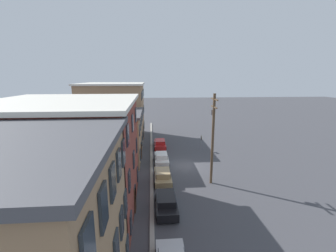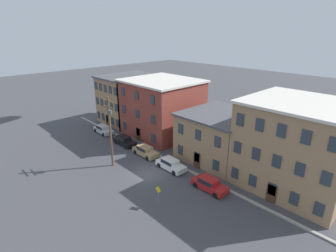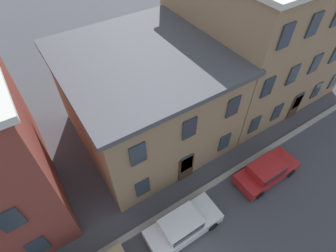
# 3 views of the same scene
# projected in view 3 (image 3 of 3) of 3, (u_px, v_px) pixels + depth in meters

# --- Properties ---
(kerb_strip) EXTENTS (56.00, 0.36, 0.16)m
(kerb_strip) POSITION_uv_depth(u_px,v_px,m) (154.00, 220.00, 15.51)
(kerb_strip) COLOR #9E998E
(kerb_strip) RESTS_ON ground_plane
(apartment_far) EXTENTS (9.93, 10.39, 6.78)m
(apartment_far) POSITION_uv_depth(u_px,v_px,m) (145.00, 98.00, 17.96)
(apartment_far) COLOR #9E7A56
(apartment_far) RESTS_ON ground_plane
(apartment_annex) EXTENTS (12.15, 11.10, 10.44)m
(apartment_annex) POSITION_uv_depth(u_px,v_px,m) (258.00, 30.00, 20.74)
(apartment_annex) COLOR #9E7A56
(apartment_annex) RESTS_ON ground_plane
(car_white) EXTENTS (4.40, 1.92, 1.43)m
(car_white) POSITION_uv_depth(u_px,v_px,m) (183.00, 225.00, 14.64)
(car_white) COLOR silver
(car_white) RESTS_ON ground_plane
(car_red) EXTENTS (4.40, 1.92, 1.43)m
(car_red) POSITION_uv_depth(u_px,v_px,m) (266.00, 171.00, 17.07)
(car_red) COLOR #B21E1E
(car_red) RESTS_ON ground_plane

